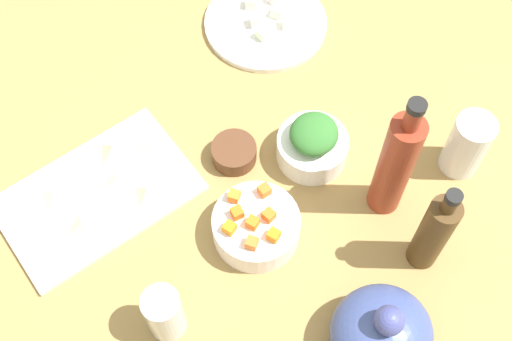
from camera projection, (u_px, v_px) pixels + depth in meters
tabletop at (256, 188)px, 120.05cm from camera, size 190.00×190.00×3.00cm
cutting_board at (98, 195)px, 117.10cm from camera, size 33.19×21.09×1.00cm
plate_tofu at (266, 23)px, 135.92cm from camera, size 24.65×24.65×1.20cm
bowl_greens at (312, 148)px, 119.29cm from camera, size 12.62×12.62×5.23cm
bowl_carrots at (256, 227)px, 111.84cm from camera, size 14.61×14.61×5.32cm
bowl_small_side at (234, 152)px, 119.85cm from camera, size 8.08×8.08×3.52cm
teapot at (381, 334)px, 100.41cm from camera, size 17.26×15.22×14.26cm
bottle_0 at (434, 232)px, 103.87cm from camera, size 4.91×4.91×22.25cm
bottle_2 at (396, 165)px, 106.27cm from camera, size 5.62×5.62×29.26cm
drinking_glass_0 at (164, 313)px, 101.65cm from camera, size 5.87×5.87×11.28cm
drinking_glass_2 at (467, 145)px, 115.18cm from camera, size 6.92×6.92×12.80cm
carrot_cube_0 at (252, 243)px, 106.61cm from camera, size 2.50×2.50×1.80cm
carrot_cube_1 at (269, 215)px, 108.95cm from camera, size 2.11×2.11×1.80cm
carrot_cube_2 at (234, 196)px, 110.64cm from camera, size 2.51×2.51×1.80cm
carrot_cube_3 at (237, 213)px, 109.16cm from camera, size 2.05×2.05×1.80cm
carrot_cube_4 at (264, 190)px, 111.16cm from camera, size 1.86×1.86×1.80cm
carrot_cube_5 at (253, 223)px, 108.32cm from camera, size 2.38×2.38×1.80cm
carrot_cube_6 at (274, 235)px, 107.26cm from camera, size 2.35×2.35×1.80cm
carrot_cube_7 at (229, 228)px, 107.86cm from camera, size 2.31×2.31×1.80cm
chopped_greens_mound at (314, 134)px, 115.09cm from camera, size 11.88×11.74×4.37cm
tofu_cube_0 at (255, 21)px, 134.00cm from camera, size 2.78×2.78×2.20cm
tofu_cube_1 at (251, 3)px, 136.32cm from camera, size 3.11×3.11×2.20cm
tofu_cube_2 at (288, 23)px, 133.73cm from camera, size 3.02×3.02×2.20cm
tofu_cube_3 at (278, 12)px, 135.15cm from camera, size 2.99×2.99×2.20cm
tofu_cube_4 at (263, 33)px, 132.42cm from camera, size 2.53×2.53×2.20cm
dumpling_0 at (118, 183)px, 116.32cm from camera, size 6.95×6.86×2.45cm
dumpling_1 at (54, 194)px, 115.49cm from camera, size 5.69×5.65×2.02cm
dumpling_2 at (148, 192)px, 115.38cm from camera, size 5.63×5.76×2.64cm
dumpling_3 at (114, 150)px, 119.38cm from camera, size 6.20×6.16×2.75cm
dumpling_4 at (83, 227)px, 112.39cm from camera, size 5.78×5.79×2.33cm
dumpling_5 at (149, 150)px, 119.81cm from camera, size 5.87×6.12×2.06cm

